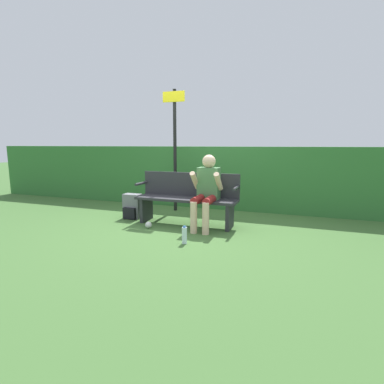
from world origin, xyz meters
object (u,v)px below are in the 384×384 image
object	(u,v)px
signpost	(175,143)
parked_car	(153,160)
person_seated	(207,188)
park_bench	(187,197)
water_bottle	(184,235)
backpack	(132,207)

from	to	relation	value
signpost	parked_car	distance (m)	9.38
person_seated	park_bench	bearing A→B (deg)	160.81
person_seated	parked_car	bearing A→B (deg)	122.01
person_seated	water_bottle	distance (m)	1.07
park_bench	signpost	distance (m)	1.49
park_bench	person_seated	xyz separation A→B (m)	(0.40, -0.14, 0.21)
park_bench	water_bottle	bearing A→B (deg)	-71.30
backpack	signpost	distance (m)	1.61
backpack	parked_car	size ratio (longest dim) A/B	0.11
park_bench	signpost	bearing A→B (deg)	124.19
backpack	park_bench	bearing A→B (deg)	-0.98
park_bench	signpost	xyz separation A→B (m)	(-0.63, 0.93, 0.97)
signpost	park_bench	bearing A→B (deg)	-55.81
backpack	water_bottle	distance (m)	1.84
signpost	parked_car	bearing A→B (deg)	120.10
person_seated	parked_car	distance (m)	10.80
signpost	backpack	bearing A→B (deg)	-119.29
backpack	water_bottle	xyz separation A→B (m)	(1.50, -1.06, -0.10)
park_bench	backpack	world-z (taller)	park_bench
person_seated	parked_car	world-z (taller)	parked_car
water_bottle	person_seated	bearing A→B (deg)	86.77
park_bench	person_seated	bearing A→B (deg)	-19.19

